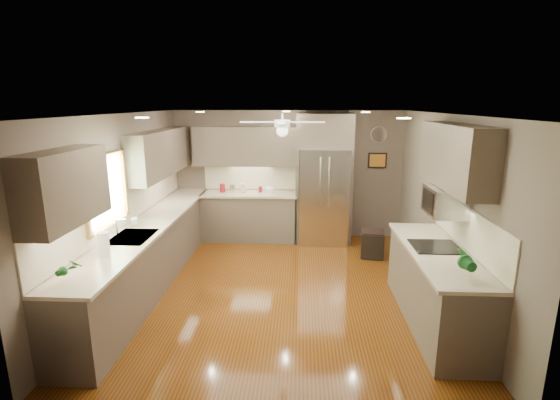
# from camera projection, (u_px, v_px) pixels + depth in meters

# --- Properties ---
(floor) EXTENTS (5.00, 5.00, 0.00)m
(floor) POSITION_uv_depth(u_px,v_px,m) (281.00, 289.00, 5.91)
(floor) COLOR #481F09
(floor) RESTS_ON ground
(ceiling) EXTENTS (5.00, 5.00, 0.00)m
(ceiling) POSITION_uv_depth(u_px,v_px,m) (281.00, 114.00, 5.32)
(ceiling) COLOR white
(ceiling) RESTS_ON ground
(wall_back) EXTENTS (4.50, 0.00, 4.50)m
(wall_back) POSITION_uv_depth(u_px,v_px,m) (287.00, 175.00, 8.04)
(wall_back) COLOR brown
(wall_back) RESTS_ON ground
(wall_front) EXTENTS (4.50, 0.00, 4.50)m
(wall_front) POSITION_uv_depth(u_px,v_px,m) (266.00, 285.00, 3.19)
(wall_front) COLOR brown
(wall_front) RESTS_ON ground
(wall_left) EXTENTS (0.00, 5.00, 5.00)m
(wall_left) POSITION_uv_depth(u_px,v_px,m) (123.00, 204.00, 5.73)
(wall_left) COLOR brown
(wall_left) RESTS_ON ground
(wall_right) EXTENTS (0.00, 5.00, 5.00)m
(wall_right) POSITION_uv_depth(u_px,v_px,m) (446.00, 208.00, 5.50)
(wall_right) COLOR brown
(wall_right) RESTS_ON ground
(canister_a) EXTENTS (0.13, 0.13, 0.16)m
(canister_a) POSITION_uv_depth(u_px,v_px,m) (222.00, 188.00, 7.89)
(canister_a) COLOR maroon
(canister_a) RESTS_ON back_run
(canister_b) EXTENTS (0.12, 0.12, 0.15)m
(canister_b) POSITION_uv_depth(u_px,v_px,m) (233.00, 189.00, 7.90)
(canister_b) COLOR silver
(canister_b) RESTS_ON back_run
(canister_c) EXTENTS (0.11, 0.11, 0.17)m
(canister_c) POSITION_uv_depth(u_px,v_px,m) (243.00, 188.00, 7.86)
(canister_c) COLOR #C7B195
(canister_c) RESTS_ON back_run
(canister_d) EXTENTS (0.09, 0.09, 0.11)m
(canister_d) POSITION_uv_depth(u_px,v_px,m) (260.00, 189.00, 7.88)
(canister_d) COLOR maroon
(canister_d) RESTS_ON back_run
(soap_bottle) EXTENTS (0.10, 0.10, 0.17)m
(soap_bottle) POSITION_uv_depth(u_px,v_px,m) (135.00, 220.00, 5.72)
(soap_bottle) COLOR white
(soap_bottle) RESTS_ON left_run
(potted_plant_left) EXTENTS (0.18, 0.15, 0.30)m
(potted_plant_left) POSITION_uv_depth(u_px,v_px,m) (70.00, 268.00, 3.92)
(potted_plant_left) COLOR #1A5C22
(potted_plant_left) RESTS_ON left_run
(potted_plant_right) EXTENTS (0.20, 0.17, 0.35)m
(potted_plant_right) POSITION_uv_depth(u_px,v_px,m) (465.00, 260.00, 4.04)
(potted_plant_right) COLOR #1A5C22
(potted_plant_right) RESTS_ON right_run
(bowl) EXTENTS (0.27, 0.27, 0.05)m
(bowl) POSITION_uv_depth(u_px,v_px,m) (269.00, 192.00, 7.84)
(bowl) COLOR #C7B195
(bowl) RESTS_ON back_run
(left_run) EXTENTS (0.65, 4.70, 1.45)m
(left_run) POSITION_uv_depth(u_px,v_px,m) (151.00, 251.00, 6.04)
(left_run) COLOR brown
(left_run) RESTS_ON ground
(back_run) EXTENTS (1.85, 0.65, 1.45)m
(back_run) POSITION_uv_depth(u_px,v_px,m) (250.00, 215.00, 7.97)
(back_run) COLOR brown
(back_run) RESTS_ON ground
(uppers) EXTENTS (4.50, 4.70, 0.95)m
(uppers) POSITION_uv_depth(u_px,v_px,m) (235.00, 155.00, 6.19)
(uppers) COLOR brown
(uppers) RESTS_ON wall_left
(window) EXTENTS (0.05, 1.12, 0.92)m
(window) POSITION_uv_depth(u_px,v_px,m) (106.00, 191.00, 5.17)
(window) COLOR #BFF2B2
(window) RESTS_ON wall_left
(sink) EXTENTS (0.50, 0.70, 0.32)m
(sink) POSITION_uv_depth(u_px,v_px,m) (132.00, 239.00, 5.31)
(sink) COLOR silver
(sink) RESTS_ON left_run
(refrigerator) EXTENTS (1.06, 0.75, 2.45)m
(refrigerator) POSITION_uv_depth(u_px,v_px,m) (324.00, 181.00, 7.69)
(refrigerator) COLOR silver
(refrigerator) RESTS_ON ground
(right_run) EXTENTS (0.70, 2.20, 1.45)m
(right_run) POSITION_uv_depth(u_px,v_px,m) (436.00, 285.00, 4.92)
(right_run) COLOR brown
(right_run) RESTS_ON ground
(microwave) EXTENTS (0.43, 0.55, 0.34)m
(microwave) POSITION_uv_depth(u_px,v_px,m) (445.00, 201.00, 4.93)
(microwave) COLOR silver
(microwave) RESTS_ON wall_right
(ceiling_fan) EXTENTS (1.18, 1.18, 0.32)m
(ceiling_fan) POSITION_uv_depth(u_px,v_px,m) (282.00, 126.00, 5.65)
(ceiling_fan) COLOR white
(ceiling_fan) RESTS_ON ceiling
(recessed_lights) EXTENTS (2.84, 3.14, 0.01)m
(recessed_lights) POSITION_uv_depth(u_px,v_px,m) (280.00, 114.00, 5.71)
(recessed_lights) COLOR white
(recessed_lights) RESTS_ON ceiling
(wall_clock) EXTENTS (0.30, 0.03, 0.30)m
(wall_clock) POSITION_uv_depth(u_px,v_px,m) (379.00, 134.00, 7.75)
(wall_clock) COLOR white
(wall_clock) RESTS_ON wall_back
(framed_print) EXTENTS (0.36, 0.03, 0.30)m
(framed_print) POSITION_uv_depth(u_px,v_px,m) (377.00, 160.00, 7.86)
(framed_print) COLOR black
(framed_print) RESTS_ON wall_back
(stool) EXTENTS (0.44, 0.44, 0.47)m
(stool) POSITION_uv_depth(u_px,v_px,m) (372.00, 244.00, 7.09)
(stool) COLOR black
(stool) RESTS_ON ground
(paper_towel) EXTENTS (0.12, 0.12, 0.31)m
(paper_towel) POSITION_uv_depth(u_px,v_px,m) (104.00, 244.00, 4.60)
(paper_towel) COLOR white
(paper_towel) RESTS_ON left_run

